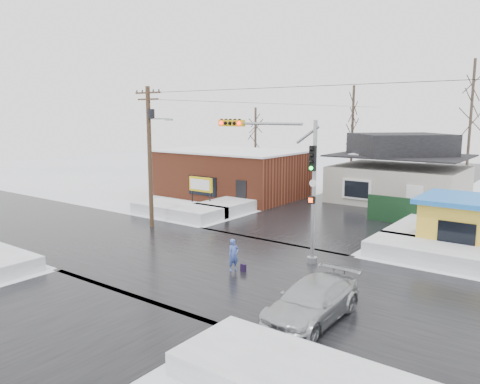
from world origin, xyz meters
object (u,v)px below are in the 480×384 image
Objects in this scene: traffic_signal at (286,170)px; marquee_sign at (201,185)px; utility_pole at (150,149)px; pedestrian at (234,255)px; car at (312,302)px; kiosk at (465,223)px.

traffic_signal is 2.75× the size of marquee_sign.
traffic_signal is 10.39m from utility_pole.
pedestrian is (-0.83, -3.23, -3.78)m from traffic_signal.
traffic_signal reaches higher than car.
kiosk is at bearing 44.84° from traffic_signal.
utility_pole is 18.95m from kiosk.
traffic_signal is at bearing -135.16° from kiosk.
car is at bearing -51.34° from traffic_signal.
pedestrian is at bearing -21.55° from utility_pole.
traffic_signal is at bearing -2.95° from utility_pole.
marquee_sign is 14.46m from pedestrian.
car is at bearing -96.17° from pedestrian.
car is at bearing -37.52° from marquee_sign.
kiosk is at bearing 1.55° from marquee_sign.
car is at bearing -22.96° from utility_pole.
traffic_signal is 1.52× the size of kiosk.
marquee_sign is at bearing 66.55° from pedestrian.
marquee_sign reaches higher than pedestrian.
kiosk is at bearing 79.46° from car.
car is at bearing -100.57° from kiosk.
traffic_signal is 10.43m from kiosk.
kiosk reaches higher than marquee_sign.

